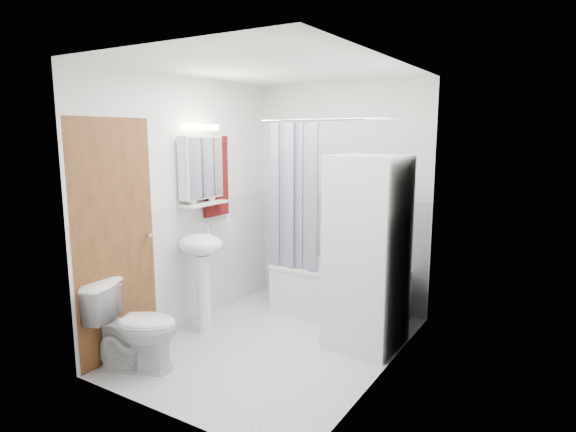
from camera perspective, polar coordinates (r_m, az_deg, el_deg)
The scene contains 20 objects.
floor at distance 4.48m, azimuth -1.51°, elevation -14.96°, with size 2.60×2.60×0.00m, color silver.
room_walls at distance 4.08m, azimuth -1.61°, elevation 4.35°, with size 2.60×2.60×2.60m.
wainscot at distance 4.50m, azimuth 0.50°, elevation -6.67°, with size 1.98×2.58×2.58m.
door at distance 4.36m, azimuth -16.17°, elevation -2.18°, with size 0.05×2.00×2.00m.
bathtub at distance 5.03m, azimuth 6.09°, elevation -8.68°, with size 1.35×0.64×0.52m.
tub_spout at distance 5.11m, azimuth 9.83°, elevation -2.08°, with size 0.04×0.04×0.12m, color silver.
curtain_rod at distance 4.55m, azimuth 5.06°, elevation 11.34°, with size 0.02×0.02×1.53m, color silver.
shower_curtain at distance 4.77m, azimuth 0.74°, elevation 2.28°, with size 0.55×0.02×1.45m.
sink at distance 4.60m, azimuth -10.20°, elevation -5.12°, with size 0.44×0.37×1.04m.
medicine_cabinet at distance 4.71m, azimuth -10.25°, elevation 5.88°, with size 0.13×0.50×0.71m.
shelf at distance 4.73m, azimuth -9.98°, elevation 1.46°, with size 0.18×0.54×0.03m, color silver.
shower_caddy at distance 5.03m, azimuth 10.42°, elevation 1.35°, with size 0.22×0.06×0.02m, color silver.
towel at distance 4.92m, azimuth -8.57°, elevation 4.85°, with size 0.07×0.34×0.82m.
washer_dryer at distance 4.26m, azimuth 9.33°, elevation -4.29°, with size 0.64×0.63×1.69m.
toilet at distance 4.12m, azimuth -17.68°, elevation -12.37°, with size 0.40×0.72×0.70m, color white.
soap_pump at distance 4.77m, azimuth -7.08°, elevation -1.45°, with size 0.08×0.17×0.08m, color gray.
shelf_bottle at distance 4.62m, azimuth -11.23°, elevation 1.81°, with size 0.07×0.18×0.07m, color gray.
shelf_cup at distance 4.82m, azimuth -9.06°, elevation 2.38°, with size 0.10×0.09×0.10m, color gray.
shampoo_a at distance 5.05m, azimuth 9.50°, elevation 2.28°, with size 0.13×0.17×0.13m, color gray.
shampoo_b at distance 5.01m, azimuth 10.76°, elevation 1.89°, with size 0.08×0.21×0.08m, color #215587.
Camera 1 is at (2.22, -3.40, 1.87)m, focal length 30.00 mm.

